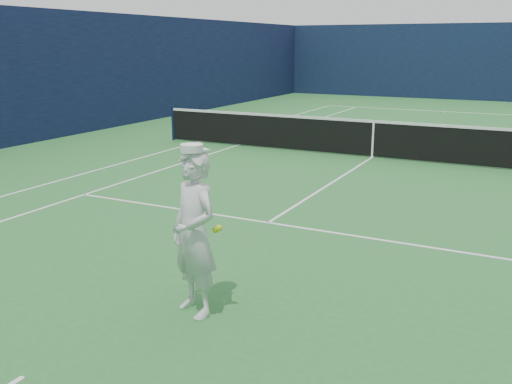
{
  "coord_description": "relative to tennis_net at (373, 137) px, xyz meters",
  "views": [
    {
      "loc": [
        3.99,
        -14.74,
        2.96
      ],
      "look_at": [
        0.71,
        -8.26,
        1.06
      ],
      "focal_mm": 40.0,
      "sensor_mm": 36.0,
      "label": 1
    }
  ],
  "objects": [
    {
      "name": "ground",
      "position": [
        0.0,
        0.0,
        -0.55
      ],
      "size": [
        80.0,
        80.0,
        0.0
      ],
      "primitive_type": "plane",
      "color": "#2A6E30",
      "rests_on": "ground"
    },
    {
      "name": "court_markings",
      "position": [
        0.0,
        0.0,
        -0.55
      ],
      "size": [
        11.03,
        23.83,
        0.01
      ],
      "color": "white",
      "rests_on": "ground"
    },
    {
      "name": "windscreen_fence",
      "position": [
        0.0,
        0.0,
        1.45
      ],
      "size": [
        20.12,
        36.12,
        4.0
      ],
      "color": "#0D1833",
      "rests_on": "ground"
    },
    {
      "name": "tennis_net",
      "position": [
        0.0,
        0.0,
        0.0
      ],
      "size": [
        12.88,
        0.09,
        1.07
      ],
      "color": "#141E4C",
      "rests_on": "ground"
    },
    {
      "name": "tennis_player",
      "position": [
        0.71,
        -9.76,
        0.39
      ],
      "size": [
        0.81,
        0.74,
        1.93
      ],
      "rotation": [
        0.0,
        0.0,
        -0.42
      ],
      "color": "silver",
      "rests_on": "ground"
    }
  ]
}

